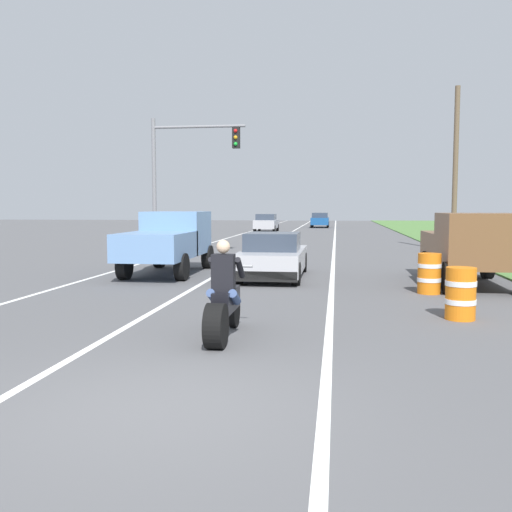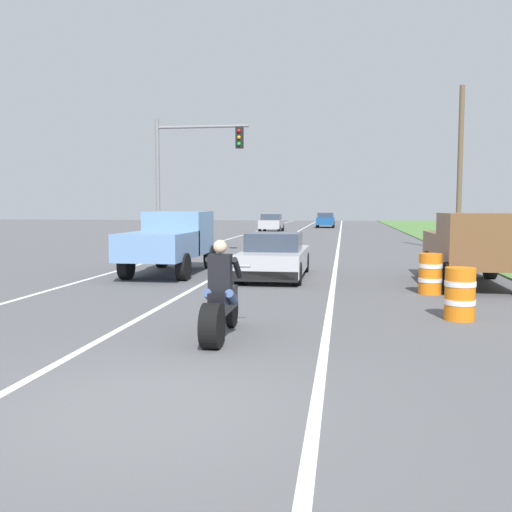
{
  "view_description": "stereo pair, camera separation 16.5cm",
  "coord_description": "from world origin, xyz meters",
  "px_view_note": "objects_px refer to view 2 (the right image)",
  "views": [
    {
      "loc": [
        1.9,
        -5.72,
        2.16
      ],
      "look_at": [
        0.06,
        7.35,
        1.0
      ],
      "focal_mm": 39.95,
      "sensor_mm": 36.0,
      "label": 1
    },
    {
      "loc": [
        2.07,
        -5.7,
        2.16
      ],
      "look_at": [
        0.06,
        7.35,
        1.0
      ],
      "focal_mm": 39.95,
      "sensor_mm": 36.0,
      "label": 2
    }
  ],
  "objects_px": {
    "sports_car_silver": "(275,257)",
    "construction_barrel_nearest": "(460,294)",
    "motorcycle_with_rider": "(220,303)",
    "pickup_truck_right_shoulder_brown": "(473,245)",
    "construction_barrel_mid": "(430,274)",
    "distant_car_far_ahead": "(272,223)",
    "distant_car_further_ahead": "(326,220)",
    "pickup_truck_left_lane_light_blue": "(171,239)",
    "traffic_light_mast_near": "(185,165)"
  },
  "relations": [
    {
      "from": "sports_car_silver",
      "to": "construction_barrel_nearest",
      "type": "xyz_separation_m",
      "value": [
        4.24,
        -5.81,
        -0.13
      ]
    },
    {
      "from": "motorcycle_with_rider",
      "to": "pickup_truck_right_shoulder_brown",
      "type": "height_order",
      "value": "pickup_truck_right_shoulder_brown"
    },
    {
      "from": "pickup_truck_right_shoulder_brown",
      "to": "construction_barrel_mid",
      "type": "relative_size",
      "value": 4.8
    },
    {
      "from": "sports_car_silver",
      "to": "pickup_truck_right_shoulder_brown",
      "type": "height_order",
      "value": "pickup_truck_right_shoulder_brown"
    },
    {
      "from": "motorcycle_with_rider",
      "to": "pickup_truck_right_shoulder_brown",
      "type": "relative_size",
      "value": 0.46
    },
    {
      "from": "motorcycle_with_rider",
      "to": "distant_car_far_ahead",
      "type": "bearing_deg",
      "value": 95.99
    },
    {
      "from": "motorcycle_with_rider",
      "to": "distant_car_further_ahead",
      "type": "relative_size",
      "value": 0.55
    },
    {
      "from": "pickup_truck_left_lane_light_blue",
      "to": "pickup_truck_right_shoulder_brown",
      "type": "bearing_deg",
      "value": -9.05
    },
    {
      "from": "pickup_truck_left_lane_light_blue",
      "to": "motorcycle_with_rider",
      "type": "bearing_deg",
      "value": -67.88
    },
    {
      "from": "sports_car_silver",
      "to": "construction_barrel_mid",
      "type": "bearing_deg",
      "value": -31.51
    },
    {
      "from": "construction_barrel_mid",
      "to": "distant_car_far_ahead",
      "type": "height_order",
      "value": "distant_car_far_ahead"
    },
    {
      "from": "construction_barrel_nearest",
      "to": "construction_barrel_mid",
      "type": "distance_m",
      "value": 3.25
    },
    {
      "from": "pickup_truck_right_shoulder_brown",
      "to": "construction_barrel_nearest",
      "type": "relative_size",
      "value": 4.8
    },
    {
      "from": "motorcycle_with_rider",
      "to": "construction_barrel_nearest",
      "type": "xyz_separation_m",
      "value": [
        4.15,
        2.24,
        -0.09
      ]
    },
    {
      "from": "pickup_truck_left_lane_light_blue",
      "to": "construction_barrel_mid",
      "type": "xyz_separation_m",
      "value": [
        7.59,
        -3.14,
        -0.6
      ]
    },
    {
      "from": "motorcycle_with_rider",
      "to": "traffic_light_mast_near",
      "type": "relative_size",
      "value": 0.37
    },
    {
      "from": "pickup_truck_right_shoulder_brown",
      "to": "pickup_truck_left_lane_light_blue",
      "type": "bearing_deg",
      "value": 170.95
    },
    {
      "from": "traffic_light_mast_near",
      "to": "construction_barrel_nearest",
      "type": "bearing_deg",
      "value": -55.62
    },
    {
      "from": "sports_car_silver",
      "to": "traffic_light_mast_near",
      "type": "xyz_separation_m",
      "value": [
        -4.88,
        7.53,
        3.34
      ]
    },
    {
      "from": "distant_car_far_ahead",
      "to": "construction_barrel_mid",
      "type": "bearing_deg",
      "value": -76.28
    },
    {
      "from": "sports_car_silver",
      "to": "construction_barrel_mid",
      "type": "distance_m",
      "value": 4.89
    },
    {
      "from": "sports_car_silver",
      "to": "distant_car_further_ahead",
      "type": "xyz_separation_m",
      "value": [
        0.22,
        41.16,
        0.14
      ]
    },
    {
      "from": "sports_car_silver",
      "to": "distant_car_far_ahead",
      "type": "xyz_separation_m",
      "value": [
        -4.0,
        30.9,
        0.14
      ]
    },
    {
      "from": "pickup_truck_right_shoulder_brown",
      "to": "construction_barrel_mid",
      "type": "height_order",
      "value": "pickup_truck_right_shoulder_brown"
    },
    {
      "from": "pickup_truck_right_shoulder_brown",
      "to": "construction_barrel_mid",
      "type": "distance_m",
      "value": 2.26
    },
    {
      "from": "motorcycle_with_rider",
      "to": "construction_barrel_mid",
      "type": "height_order",
      "value": "motorcycle_with_rider"
    },
    {
      "from": "motorcycle_with_rider",
      "to": "sports_car_silver",
      "type": "xyz_separation_m",
      "value": [
        -0.09,
        8.04,
        0.04
      ]
    },
    {
      "from": "motorcycle_with_rider",
      "to": "sports_car_silver",
      "type": "relative_size",
      "value": 0.51
    },
    {
      "from": "traffic_light_mast_near",
      "to": "distant_car_further_ahead",
      "type": "relative_size",
      "value": 1.5
    },
    {
      "from": "traffic_light_mast_near",
      "to": "construction_barrel_nearest",
      "type": "distance_m",
      "value": 16.53
    },
    {
      "from": "pickup_truck_right_shoulder_brown",
      "to": "sports_car_silver",
      "type": "bearing_deg",
      "value": 171.39
    },
    {
      "from": "distant_car_far_ahead",
      "to": "pickup_truck_right_shoulder_brown",
      "type": "bearing_deg",
      "value": -73.32
    },
    {
      "from": "pickup_truck_right_shoulder_brown",
      "to": "motorcycle_with_rider",
      "type": "bearing_deg",
      "value": -126.94
    },
    {
      "from": "traffic_light_mast_near",
      "to": "construction_barrel_nearest",
      "type": "height_order",
      "value": "traffic_light_mast_near"
    },
    {
      "from": "pickup_truck_right_shoulder_brown",
      "to": "distant_car_further_ahead",
      "type": "distance_m",
      "value": 42.33
    },
    {
      "from": "construction_barrel_mid",
      "to": "pickup_truck_left_lane_light_blue",
      "type": "bearing_deg",
      "value": 157.51
    },
    {
      "from": "motorcycle_with_rider",
      "to": "distant_car_further_ahead",
      "type": "bearing_deg",
      "value": 89.84
    },
    {
      "from": "motorcycle_with_rider",
      "to": "pickup_truck_left_lane_light_blue",
      "type": "height_order",
      "value": "pickup_truck_left_lane_light_blue"
    },
    {
      "from": "traffic_light_mast_near",
      "to": "construction_barrel_mid",
      "type": "height_order",
      "value": "traffic_light_mast_near"
    },
    {
      "from": "pickup_truck_left_lane_light_blue",
      "to": "construction_barrel_nearest",
      "type": "height_order",
      "value": "pickup_truck_left_lane_light_blue"
    },
    {
      "from": "motorcycle_with_rider",
      "to": "construction_barrel_nearest",
      "type": "relative_size",
      "value": 2.21
    },
    {
      "from": "sports_car_silver",
      "to": "distant_car_further_ahead",
      "type": "distance_m",
      "value": 41.16
    },
    {
      "from": "construction_barrel_nearest",
      "to": "distant_car_further_ahead",
      "type": "distance_m",
      "value": 47.14
    },
    {
      "from": "traffic_light_mast_near",
      "to": "construction_barrel_mid",
      "type": "distance_m",
      "value": 13.99
    },
    {
      "from": "sports_car_silver",
      "to": "construction_barrel_nearest",
      "type": "height_order",
      "value": "sports_car_silver"
    },
    {
      "from": "motorcycle_with_rider",
      "to": "construction_barrel_mid",
      "type": "relative_size",
      "value": 2.21
    },
    {
      "from": "pickup_truck_left_lane_light_blue",
      "to": "distant_car_far_ahead",
      "type": "bearing_deg",
      "value": 91.1
    },
    {
      "from": "distant_car_further_ahead",
      "to": "construction_barrel_mid",
      "type": "bearing_deg",
      "value": -84.84
    },
    {
      "from": "traffic_light_mast_near",
      "to": "distant_car_further_ahead",
      "type": "distance_m",
      "value": 34.17
    },
    {
      "from": "pickup_truck_left_lane_light_blue",
      "to": "traffic_light_mast_near",
      "type": "bearing_deg",
      "value": 101.92
    }
  ]
}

